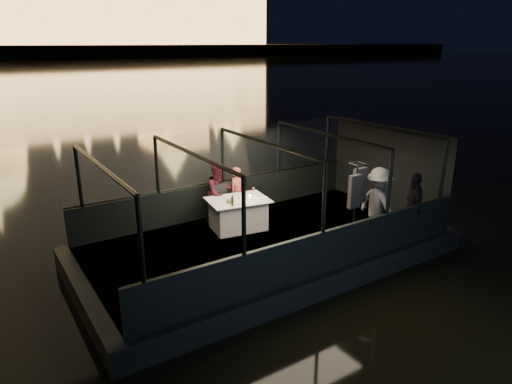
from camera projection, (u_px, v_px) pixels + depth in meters
boat_hull at (265, 258)px, 10.90m from camera, size 8.60×4.40×1.00m
boat_deck at (265, 239)px, 10.75m from camera, size 8.00×4.00×0.04m
gunwale_port at (224, 198)px, 12.19m from camera, size 8.00×0.08×0.90m
gunwale_starboard at (322, 253)px, 9.00m from camera, size 8.00×0.08×0.90m
cabin_glass_port at (223, 156)px, 11.83m from camera, size 8.00×0.02×1.40m
cabin_glass_starboard at (325, 198)px, 8.65m from camera, size 8.00×0.02×1.40m
cabin_roof_glass at (266, 143)px, 10.02m from camera, size 8.00×4.00×0.02m
end_wall_fore at (84, 230)px, 8.32m from camera, size 0.02×4.00×2.30m
end_wall_aft at (387, 168)px, 12.45m from camera, size 0.02×4.00×2.30m
canopy_ribs at (266, 192)px, 10.38m from camera, size 8.00×4.00×2.30m
dining_table_central at (238, 214)px, 11.21m from camera, size 1.59×1.26×0.77m
chair_port_left at (224, 207)px, 11.47m from camera, size 0.56×0.56×1.00m
chair_port_right at (239, 202)px, 11.85m from camera, size 0.56×0.56×0.95m
coat_stand at (355, 206)px, 10.24m from camera, size 0.62×0.54×1.94m
person_woman_coral at (238, 189)px, 11.92m from camera, size 0.53×0.41×1.34m
person_man_maroon at (219, 193)px, 11.60m from camera, size 0.84×0.71×1.55m
passenger_stripe at (379, 206)px, 10.41m from camera, size 0.71×1.17×1.75m
passenger_dark at (414, 202)px, 10.68m from camera, size 0.84×0.97×1.56m
wine_bottle at (232, 200)px, 10.60m from camera, size 0.07×0.07×0.28m
bread_basket at (230, 201)px, 10.86m from camera, size 0.23×0.23×0.08m
amber_candle at (250, 197)px, 11.16m from camera, size 0.07×0.07×0.08m
plate_near at (263, 198)px, 11.18m from camera, size 0.25×0.25×0.01m
plate_far at (234, 199)px, 11.13m from camera, size 0.30×0.30×0.01m
wine_glass_white at (238, 201)px, 10.70m from camera, size 0.08×0.08×0.19m
wine_glass_red at (253, 192)px, 11.36m from camera, size 0.07×0.07×0.20m
wine_glass_empty at (251, 196)px, 11.03m from camera, size 0.08×0.08×0.19m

